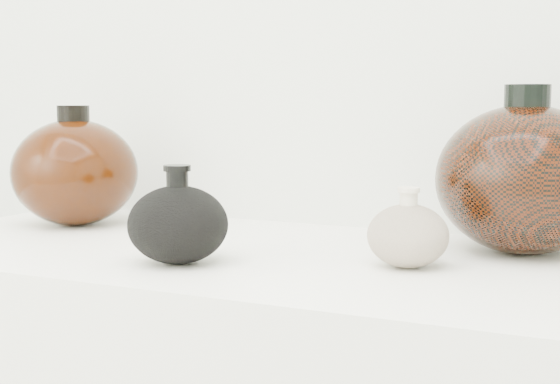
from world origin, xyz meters
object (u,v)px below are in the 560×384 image
at_px(cream_gourd_vase, 408,235).
at_px(right_round_pot, 524,179).
at_px(black_gourd_vase, 178,224).
at_px(left_round_pot, 75,172).

bearing_deg(cream_gourd_vase, right_round_pot, 52.59).
relative_size(black_gourd_vase, cream_gourd_vase, 1.28).
bearing_deg(black_gourd_vase, cream_gourd_vase, 20.53).
relative_size(cream_gourd_vase, right_round_pot, 0.38).
xyz_separation_m(black_gourd_vase, left_round_pot, (-0.32, 0.19, 0.04)).
height_order(black_gourd_vase, right_round_pot, right_round_pot).
xyz_separation_m(black_gourd_vase, cream_gourd_vase, (0.27, 0.10, -0.01)).
bearing_deg(right_round_pot, left_round_pot, -174.93).
bearing_deg(right_round_pot, cream_gourd_vase, -127.41).
height_order(black_gourd_vase, cream_gourd_vase, black_gourd_vase).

